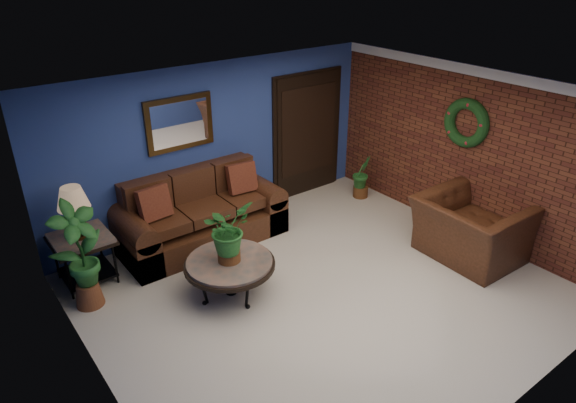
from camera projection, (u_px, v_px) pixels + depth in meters
floor at (322, 291)px, 6.58m from camera, size 5.50×5.50×0.00m
wall_back at (217, 145)px, 7.80m from camera, size 5.50×0.04×2.50m
wall_left at (90, 288)px, 4.53m from camera, size 0.04×5.00×2.50m
wall_right_brick at (467, 153)px, 7.51m from camera, size 0.04×5.00×2.50m
ceiling at (329, 99)px, 5.46m from camera, size 5.50×5.00×0.02m
crown_molding at (479, 72)px, 6.97m from camera, size 0.03×5.00×0.14m
wall_mirror at (180, 123)px, 7.24m from camera, size 1.02×0.06×0.77m
closet_door at (307, 135)px, 8.82m from camera, size 1.44×0.06×2.18m
wreath at (466, 123)px, 7.32m from camera, size 0.16×0.72×0.72m
sofa at (199, 218)px, 7.58m from camera, size 2.40×1.04×1.08m
coffee_table at (230, 264)px, 6.35m from camera, size 1.13×1.13×0.49m
end_table at (82, 247)px, 6.56m from camera, size 0.73×0.73×0.67m
table_lamp at (74, 206)px, 6.30m from camera, size 0.40×0.40×0.66m
side_chair at (234, 199)px, 7.88m from camera, size 0.44×0.44×0.84m
armchair at (470, 230)px, 7.11m from camera, size 1.22×1.38×0.87m
coffee_plant at (228, 230)px, 6.13m from camera, size 0.72×0.68×0.77m
floor_plant at (361, 177)px, 8.89m from camera, size 0.37×0.31×0.76m
tall_plant at (80, 252)px, 6.00m from camera, size 0.71×0.59×1.40m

